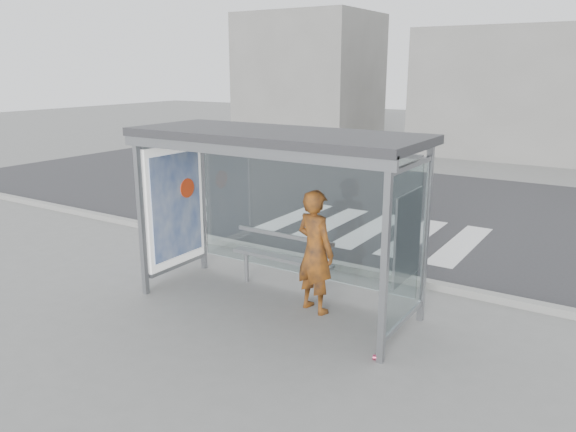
# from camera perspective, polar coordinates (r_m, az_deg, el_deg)

# --- Properties ---
(ground) EXTENTS (80.00, 80.00, 0.00)m
(ground) POSITION_cam_1_polar(r_m,az_deg,el_deg) (8.54, -1.28, -9.12)
(ground) COLOR slate
(ground) RESTS_ON ground
(road) EXTENTS (30.00, 10.00, 0.01)m
(road) POSITION_cam_1_polar(r_m,az_deg,el_deg) (14.58, 14.19, 0.63)
(road) COLOR #2C2C2F
(road) RESTS_ON ground
(curb) EXTENTS (30.00, 0.18, 0.12)m
(curb) POSITION_cam_1_polar(r_m,az_deg,el_deg) (10.08, 4.92, -4.98)
(curb) COLOR gray
(curb) RESTS_ON ground
(crosswalk) EXTENTS (4.55, 3.00, 0.00)m
(crosswalk) POSITION_cam_1_polar(r_m,az_deg,el_deg) (12.49, 8.33, -1.43)
(crosswalk) COLOR silver
(crosswalk) RESTS_ON ground
(bus_shelter) EXTENTS (4.25, 1.65, 2.62)m
(bus_shelter) POSITION_cam_1_polar(r_m,az_deg,el_deg) (8.20, -3.28, 4.39)
(bus_shelter) COLOR gray
(bus_shelter) RESTS_ON ground
(building_left) EXTENTS (6.00, 5.00, 6.00)m
(building_left) POSITION_cam_1_polar(r_m,az_deg,el_deg) (28.38, 2.20, 13.87)
(building_left) COLOR slate
(building_left) RESTS_ON ground
(building_center) EXTENTS (8.00, 5.00, 5.00)m
(building_center) POSITION_cam_1_polar(r_m,az_deg,el_deg) (24.88, 22.90, 11.46)
(building_center) COLOR slate
(building_center) RESTS_ON ground
(person) EXTENTS (0.76, 0.60, 1.82)m
(person) POSITION_cam_1_polar(r_m,az_deg,el_deg) (8.09, 2.77, -3.62)
(person) COLOR #D74814
(person) RESTS_ON ground
(bench) EXTENTS (1.79, 0.22, 0.92)m
(bench) POSITION_cam_1_polar(r_m,az_deg,el_deg) (8.93, -0.62, -4.25)
(bench) COLOR gray
(bench) RESTS_ON ground
(soda_can) EXTENTS (0.14, 0.11, 0.07)m
(soda_can) POSITION_cam_1_polar(r_m,az_deg,el_deg) (7.16, 9.10, -14.01)
(soda_can) COLOR #D53E66
(soda_can) RESTS_ON ground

